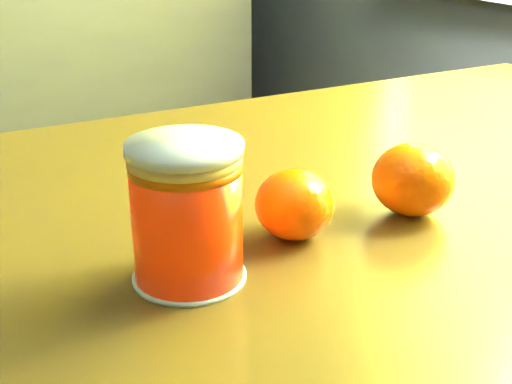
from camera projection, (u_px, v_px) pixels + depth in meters
table at (373, 308)px, 0.64m from camera, size 1.06×0.77×0.78m
juice_glass at (187, 214)px, 0.47m from camera, size 0.08×0.08×0.10m
orange_front at (295, 204)px, 0.54m from camera, size 0.07×0.07×0.05m
orange_back at (413, 179)px, 0.58m from camera, size 0.08×0.08×0.06m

